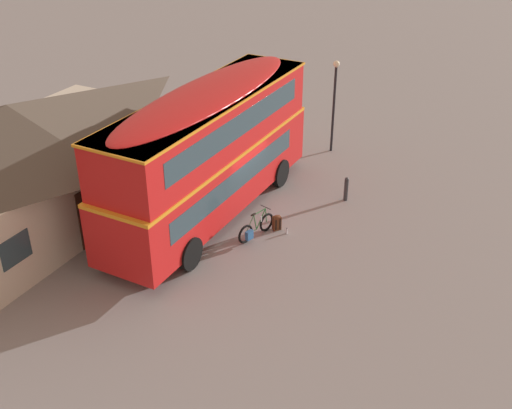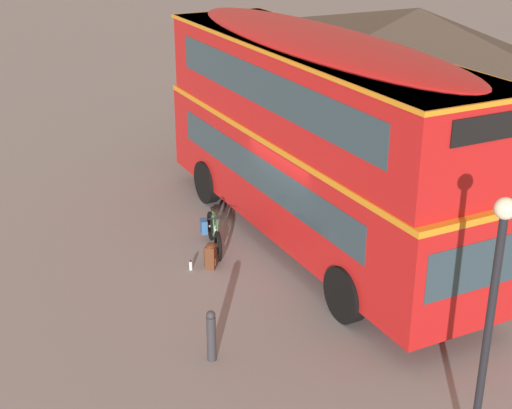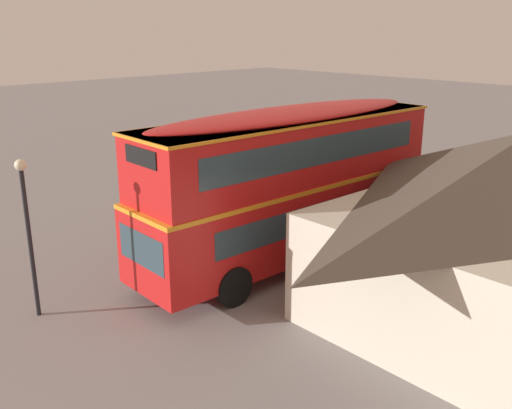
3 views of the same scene
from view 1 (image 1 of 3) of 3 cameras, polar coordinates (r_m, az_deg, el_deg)
name	(u,v)px [view 1 (image 1 of 3)]	position (r m, az deg, el deg)	size (l,w,h in m)	color
ground_plane	(234,210)	(23.16, -2.05, -0.50)	(120.00, 120.00, 0.00)	gray
double_decker_bus	(210,148)	(21.74, -4.28, 5.16)	(10.56, 2.97, 4.79)	black
touring_bicycle	(255,228)	(21.32, -0.06, -2.19)	(1.69, 0.66, 0.98)	black
backpack_on_ground	(277,222)	(21.84, 1.91, -1.63)	(0.35, 0.34, 0.56)	#592D19
water_bottle_clear_plastic	(287,231)	(21.70, 2.84, -2.44)	(0.07, 0.07, 0.22)	silver
pub_building	(18,165)	(22.82, -20.95, 3.41)	(13.16, 6.68, 4.45)	beige
street_lamp	(334,96)	(27.15, 7.20, 9.87)	(0.28, 0.28, 4.09)	black
kerb_bollard	(346,189)	(23.82, 8.26, 1.46)	(0.16, 0.16, 0.97)	#333338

